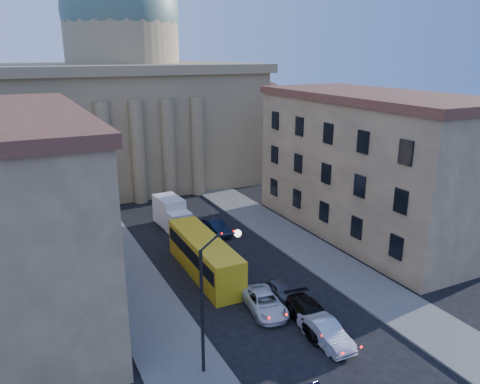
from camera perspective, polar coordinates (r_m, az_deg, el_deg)
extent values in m
cube|color=#5B5853|center=(37.98, -11.75, -12.75)|extent=(5.00, 60.00, 0.15)
cube|color=#5B5853|center=(44.63, 10.00, -8.00)|extent=(5.00, 60.00, 0.15)
cube|color=#836F50|center=(72.91, -13.51, 7.92)|extent=(34.00, 26.00, 16.00)
cube|color=#836F50|center=(72.18, -13.97, 14.52)|extent=(35.50, 27.50, 1.20)
cylinder|color=#836F50|center=(72.16, -14.18, 17.37)|extent=(16.00, 16.00, 8.00)
sphere|color=#4E6A5E|center=(72.35, -14.41, 20.53)|extent=(16.40, 16.40, 16.40)
cube|color=#836F50|center=(78.84, 2.07, 7.16)|extent=(13.00, 13.00, 11.00)
cone|color=brown|center=(77.96, 2.13, 12.60)|extent=(26.02, 26.02, 4.00)
cylinder|color=#836F50|center=(59.24, -16.07, 4.32)|extent=(1.80, 1.80, 13.00)
cylinder|color=#836F50|center=(60.05, -12.32, 4.75)|extent=(1.80, 1.80, 13.00)
cylinder|color=#836F50|center=(61.12, -8.69, 5.14)|extent=(1.80, 1.80, 13.00)
cylinder|color=#836F50|center=(62.43, -5.18, 5.51)|extent=(1.80, 1.80, 13.00)
cube|color=tan|center=(38.10, -26.42, -2.72)|extent=(11.00, 26.00, 14.00)
cube|color=tan|center=(50.50, 15.53, 2.88)|extent=(11.00, 26.00, 14.00)
cube|color=brown|center=(49.35, 16.19, 11.13)|extent=(11.60, 26.60, 0.80)
cylinder|color=black|center=(27.99, -4.64, -14.62)|extent=(0.20, 0.20, 8.00)
cylinder|color=black|center=(26.19, -3.74, -6.19)|extent=(1.30, 0.12, 0.96)
cylinder|color=black|center=(26.44, -1.75, -5.23)|extent=(1.30, 0.12, 0.12)
sphere|color=white|center=(26.76, -0.28, -5.06)|extent=(0.44, 0.44, 0.44)
imported|color=#B5B7BD|center=(32.76, 10.42, -16.43)|extent=(1.68, 4.68, 1.53)
imported|color=silver|center=(35.65, 2.99, -13.31)|extent=(3.01, 5.38, 1.42)
imported|color=black|center=(34.25, 8.76, -14.70)|extent=(2.88, 5.66, 1.58)
imported|color=#46454A|center=(37.68, 4.83, -11.75)|extent=(1.62, 3.66, 1.23)
imported|color=black|center=(49.70, -2.96, -4.29)|extent=(1.90, 4.66, 1.50)
cube|color=gold|center=(40.78, -4.40, -7.82)|extent=(2.83, 11.66, 3.27)
cube|color=black|center=(40.57, -4.41, -7.14)|extent=(2.88, 11.03, 1.16)
cylinder|color=black|center=(37.41, -3.49, -12.09)|extent=(0.33, 1.06, 1.06)
cylinder|color=black|center=(38.15, -0.50, -11.45)|extent=(0.33, 1.06, 1.06)
cylinder|color=black|center=(44.57, -7.63, -7.28)|extent=(0.33, 1.06, 1.06)
cylinder|color=black|center=(45.19, -5.07, -6.85)|extent=(0.33, 1.06, 1.06)
cube|color=silver|center=(50.05, -7.46, -3.72)|extent=(2.42, 2.52, 2.38)
cube|color=black|center=(48.96, -6.95, -3.81)|extent=(2.18, 0.25, 1.09)
cube|color=silver|center=(52.22, -8.62, -2.27)|extent=(2.63, 4.30, 3.07)
cylinder|color=black|center=(49.63, -8.31, -4.86)|extent=(0.33, 0.91, 0.89)
cylinder|color=black|center=(50.33, -6.21, -4.47)|extent=(0.33, 0.91, 0.89)
cylinder|color=black|center=(53.11, -9.91, -3.47)|extent=(0.33, 0.91, 0.89)
cylinder|color=black|center=(53.77, -7.93, -3.13)|extent=(0.33, 0.91, 0.89)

